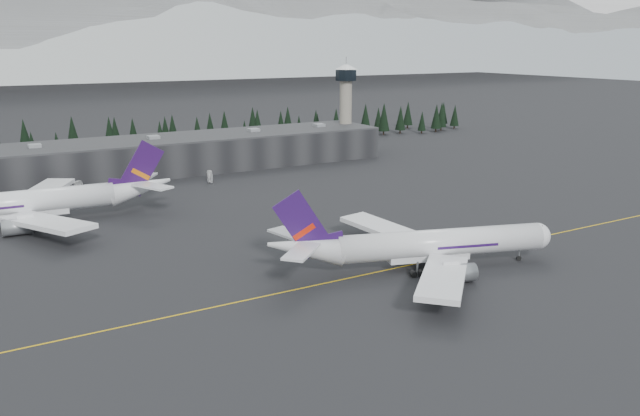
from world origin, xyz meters
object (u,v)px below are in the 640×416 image
terminal (181,153)px  jet_parked (40,201)px  control_tower (346,98)px  gse_vehicle_a (79,195)px  gse_vehicle_b (210,181)px  jet_main (416,245)px

terminal → jet_parked: 75.13m
terminal → control_tower: (75.00, 3.00, 17.11)m
jet_parked → gse_vehicle_a: size_ratio=12.44×
terminal → gse_vehicle_b: terminal is taller
control_tower → gse_vehicle_b: control_tower is taller
terminal → gse_vehicle_b: bearing=-87.3°
jet_main → gse_vehicle_a: (-51.02, 101.81, -4.45)m
terminal → gse_vehicle_b: size_ratio=35.26×
terminal → gse_vehicle_a: terminal is taller
terminal → jet_parked: jet_parked is taller
jet_parked → terminal: bearing=-133.2°
gse_vehicle_b → jet_main: bearing=-32.1°
jet_parked → gse_vehicle_b: jet_parked is taller
control_tower → gse_vehicle_b: (-73.72, -30.37, -22.63)m
control_tower → jet_parked: 141.88m
control_tower → jet_main: control_tower is taller
control_tower → terminal: bearing=-177.7°
terminal → jet_main: size_ratio=2.61×
control_tower → jet_main: bearing=-116.4°
control_tower → gse_vehicle_a: size_ratio=6.77×
control_tower → jet_main: 148.79m
terminal → control_tower: bearing=2.3°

